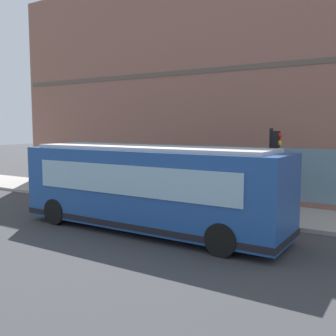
{
  "coord_description": "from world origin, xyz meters",
  "views": [
    {
      "loc": [
        -11.59,
        -10.74,
        3.78
      ],
      "look_at": [
        3.04,
        -1.4,
        1.93
      ],
      "focal_mm": 42.08,
      "sensor_mm": 36.0,
      "label": 1
    }
  ],
  "objects_px": {
    "city_bus_nearside": "(149,188)",
    "pedestrian_near_building_entrance": "(42,170)",
    "pedestrian_near_hydrant": "(245,184)",
    "pedestrian_by_light_pole": "(269,190)",
    "pedestrian_walking_along_curb": "(125,179)",
    "fire_hydrant": "(226,198)",
    "newspaper_vending_box": "(207,200)",
    "traffic_light_near_corner": "(274,156)"
  },
  "relations": [
    {
      "from": "city_bus_nearside",
      "to": "pedestrian_near_building_entrance",
      "type": "height_order",
      "value": "city_bus_nearside"
    },
    {
      "from": "city_bus_nearside",
      "to": "pedestrian_near_hydrant",
      "type": "relative_size",
      "value": 5.68
    },
    {
      "from": "pedestrian_by_light_pole",
      "to": "pedestrian_walking_along_curb",
      "type": "bearing_deg",
      "value": 95.12
    },
    {
      "from": "pedestrian_near_building_entrance",
      "to": "pedestrian_near_hydrant",
      "type": "relative_size",
      "value": 1.04
    },
    {
      "from": "fire_hydrant",
      "to": "pedestrian_walking_along_curb",
      "type": "bearing_deg",
      "value": 100.67
    },
    {
      "from": "pedestrian_near_building_entrance",
      "to": "pedestrian_walking_along_curb",
      "type": "bearing_deg",
      "value": -88.66
    },
    {
      "from": "fire_hydrant",
      "to": "pedestrian_by_light_pole",
      "type": "bearing_deg",
      "value": -98.55
    },
    {
      "from": "city_bus_nearside",
      "to": "newspaper_vending_box",
      "type": "bearing_deg",
      "value": -8.17
    },
    {
      "from": "city_bus_nearside",
      "to": "pedestrian_walking_along_curb",
      "type": "xyz_separation_m",
      "value": [
        4.0,
        4.27,
        -0.43
      ]
    },
    {
      "from": "city_bus_nearside",
      "to": "pedestrian_near_building_entrance",
      "type": "relative_size",
      "value": 5.49
    },
    {
      "from": "traffic_light_near_corner",
      "to": "pedestrian_near_hydrant",
      "type": "height_order",
      "value": "traffic_light_near_corner"
    },
    {
      "from": "fire_hydrant",
      "to": "pedestrian_by_light_pole",
      "type": "height_order",
      "value": "pedestrian_by_light_pole"
    },
    {
      "from": "traffic_light_near_corner",
      "to": "city_bus_nearside",
      "type": "bearing_deg",
      "value": 135.55
    },
    {
      "from": "pedestrian_walking_along_curb",
      "to": "pedestrian_near_building_entrance",
      "type": "relative_size",
      "value": 0.93
    },
    {
      "from": "pedestrian_by_light_pole",
      "to": "newspaper_vending_box",
      "type": "distance_m",
      "value": 2.64
    },
    {
      "from": "fire_hydrant",
      "to": "newspaper_vending_box",
      "type": "distance_m",
      "value": 1.38
    },
    {
      "from": "fire_hydrant",
      "to": "pedestrian_near_building_entrance",
      "type": "distance_m",
      "value": 11.27
    },
    {
      "from": "traffic_light_near_corner",
      "to": "fire_hydrant",
      "type": "distance_m",
      "value": 3.67
    },
    {
      "from": "pedestrian_by_light_pole",
      "to": "pedestrian_walking_along_curb",
      "type": "distance_m",
      "value": 7.2
    },
    {
      "from": "fire_hydrant",
      "to": "pedestrian_by_light_pole",
      "type": "xyz_separation_m",
      "value": [
        -0.31,
        -2.09,
        0.6
      ]
    },
    {
      "from": "fire_hydrant",
      "to": "pedestrian_near_hydrant",
      "type": "bearing_deg",
      "value": -53.07
    },
    {
      "from": "pedestrian_walking_along_curb",
      "to": "pedestrian_near_building_entrance",
      "type": "xyz_separation_m",
      "value": [
        -0.14,
        6.11,
        0.09
      ]
    },
    {
      "from": "pedestrian_by_light_pole",
      "to": "pedestrian_near_building_entrance",
      "type": "distance_m",
      "value": 13.31
    },
    {
      "from": "pedestrian_walking_along_curb",
      "to": "fire_hydrant",
      "type": "bearing_deg",
      "value": -79.33
    },
    {
      "from": "pedestrian_near_building_entrance",
      "to": "newspaper_vending_box",
      "type": "distance_m",
      "value": 10.92
    },
    {
      "from": "pedestrian_near_hydrant",
      "to": "newspaper_vending_box",
      "type": "xyz_separation_m",
      "value": [
        -1.88,
        1.0,
        -0.57
      ]
    },
    {
      "from": "pedestrian_by_light_pole",
      "to": "pedestrian_walking_along_curb",
      "type": "relative_size",
      "value": 0.99
    },
    {
      "from": "pedestrian_walking_along_curb",
      "to": "newspaper_vending_box",
      "type": "distance_m",
      "value": 4.84
    },
    {
      "from": "city_bus_nearside",
      "to": "traffic_light_near_corner",
      "type": "relative_size",
      "value": 2.83
    },
    {
      "from": "traffic_light_near_corner",
      "to": "fire_hydrant",
      "type": "bearing_deg",
      "value": 60.79
    },
    {
      "from": "pedestrian_walking_along_curb",
      "to": "newspaper_vending_box",
      "type": "height_order",
      "value": "pedestrian_walking_along_curb"
    },
    {
      "from": "traffic_light_near_corner",
      "to": "pedestrian_by_light_pole",
      "type": "relative_size",
      "value": 2.12
    },
    {
      "from": "traffic_light_near_corner",
      "to": "pedestrian_near_building_entrance",
      "type": "xyz_separation_m",
      "value": [
        0.36,
        13.81,
        -1.41
      ]
    },
    {
      "from": "pedestrian_walking_along_curb",
      "to": "pedestrian_near_hydrant",
      "type": "xyz_separation_m",
      "value": [
        1.49,
        -5.79,
        0.05
      ]
    },
    {
      "from": "pedestrian_walking_along_curb",
      "to": "newspaper_vending_box",
      "type": "bearing_deg",
      "value": -94.59
    },
    {
      "from": "city_bus_nearside",
      "to": "newspaper_vending_box",
      "type": "relative_size",
      "value": 11.16
    },
    {
      "from": "pedestrian_near_building_entrance",
      "to": "newspaper_vending_box",
      "type": "height_order",
      "value": "pedestrian_near_building_entrance"
    },
    {
      "from": "city_bus_nearside",
      "to": "traffic_light_near_corner",
      "type": "xyz_separation_m",
      "value": [
        3.49,
        -3.42,
        1.07
      ]
    },
    {
      "from": "traffic_light_near_corner",
      "to": "pedestrian_near_building_entrance",
      "type": "distance_m",
      "value": 13.88
    },
    {
      "from": "traffic_light_near_corner",
      "to": "pedestrian_by_light_pole",
      "type": "xyz_separation_m",
      "value": [
        1.15,
        0.53,
        -1.51
      ]
    },
    {
      "from": "traffic_light_near_corner",
      "to": "newspaper_vending_box",
      "type": "xyz_separation_m",
      "value": [
        0.12,
        2.9,
        -2.02
      ]
    },
    {
      "from": "newspaper_vending_box",
      "to": "pedestrian_near_building_entrance",
      "type": "bearing_deg",
      "value": 88.73
    }
  ]
}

